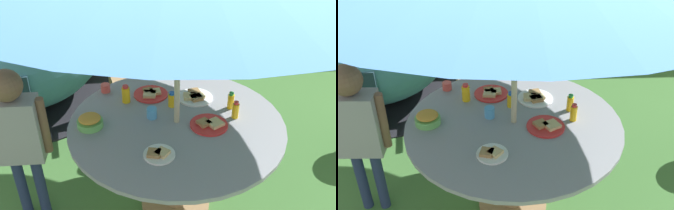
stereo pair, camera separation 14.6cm
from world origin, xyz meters
TOP-DOWN VIEW (x-y plane):
  - ground_plane at (0.00, 0.00)m, footprint 10.00×10.00m
  - garden_table at (0.00, 0.00)m, footprint 1.39×1.39m
  - wooden_chair at (-0.23, 1.27)m, footprint 0.55×0.54m
  - dome_tent at (-1.32, 1.75)m, footprint 1.91×1.91m
  - child_in_blue_shirt at (0.23, 0.91)m, footprint 0.22×0.37m
  - child_in_grey_shirt at (-1.01, 0.03)m, footprint 0.40×0.20m
  - snack_bowl at (-0.55, 0.01)m, footprint 0.16×0.16m
  - plate_mid_right at (0.17, 0.27)m, footprint 0.25×0.25m
  - plate_near_right at (-0.15, -0.33)m, footprint 0.18×0.18m
  - plate_center_front at (0.20, -0.07)m, footprint 0.24×0.24m
  - plate_back_edge at (-0.14, 0.35)m, footprint 0.24×0.24m
  - juice_bottle_near_left at (-0.32, 0.28)m, footprint 0.06×0.06m
  - juice_bottle_far_left at (0.38, 0.12)m, footprint 0.04×0.04m
  - juice_bottle_far_right at (-0.01, 0.19)m, footprint 0.05×0.05m
  - juice_bottle_center_back at (0.38, -0.00)m, footprint 0.04×0.04m
  - cup_near at (-0.15, 0.06)m, footprint 0.07×0.07m
  - cup_far at (-0.46, 0.44)m, footprint 0.07×0.07m

SIDE VIEW (x-z plane):
  - ground_plane at x=0.00m, z-range -0.02..0.00m
  - wooden_chair at x=-0.23m, z-range 0.06..0.99m
  - garden_table at x=0.00m, z-range 0.21..0.97m
  - dome_tent at x=-1.32m, z-range -0.01..1.39m
  - child_in_blue_shirt at x=0.23m, z-range 0.15..1.26m
  - child_in_grey_shirt at x=-1.01m, z-range 0.16..1.33m
  - plate_center_front at x=0.20m, z-range 0.75..0.78m
  - plate_back_edge at x=-0.14m, z-range 0.75..0.78m
  - plate_near_right at x=-0.15m, z-range 0.75..0.78m
  - plate_mid_right at x=0.17m, z-range 0.75..0.78m
  - cup_far at x=-0.46m, z-range 0.75..0.81m
  - cup_near at x=-0.15m, z-range 0.75..0.83m
  - snack_bowl at x=-0.55m, z-range 0.75..0.83m
  - juice_bottle_far_right at x=-0.01m, z-range 0.75..0.86m
  - juice_bottle_far_left at x=0.38m, z-range 0.75..0.87m
  - juice_bottle_center_back at x=0.38m, z-range 0.75..0.87m
  - juice_bottle_near_left at x=-0.32m, z-range 0.75..0.88m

